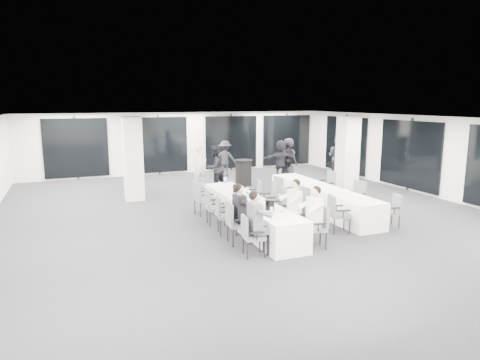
{
  "coord_description": "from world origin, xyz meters",
  "views": [
    {
      "loc": [
        -4.72,
        -11.31,
        3.32
      ],
      "look_at": [
        -0.3,
        -0.2,
        1.09
      ],
      "focal_mm": 32.0,
      "sensor_mm": 36.0,
      "label": 1
    }
  ],
  "objects_px": {
    "chair_side_right_near": "(392,208)",
    "standing_guest_c": "(225,156)",
    "cocktail_table": "(243,172)",
    "chair_main_left_mid": "(224,213)",
    "chair_main_left_near": "(250,233)",
    "chair_main_left_far": "(201,196)",
    "ice_bucket_far": "(236,188)",
    "chair_side_left_mid": "(308,200)",
    "standing_guest_a": "(200,164)",
    "chair_main_right_mid": "(283,206)",
    "standing_guest_g": "(131,163)",
    "chair_side_left_near": "(336,211)",
    "chair_side_right_mid": "(356,195)",
    "ice_bucket_near": "(270,205)",
    "chair_side_right_far": "(327,184)",
    "chair_side_left_far": "(282,189)",
    "chair_main_left_fourth": "(213,205)",
    "chair_main_right_fourth": "(270,198)",
    "chair_main_right_near": "(319,224)",
    "chair_main_right_far": "(255,193)",
    "standing_guest_f": "(281,157)",
    "standing_guest_h": "(338,154)",
    "chair_main_right_second": "(297,216)",
    "chair_main_left_second": "(235,221)",
    "standing_guest_e": "(289,155)",
    "banquet_table_side": "(321,199)",
    "standing_guest_b": "(215,165)",
    "banquet_table_main": "(249,213)"
  },
  "relations": [
    {
      "from": "chair_main_right_second",
      "to": "chair_side_right_mid",
      "type": "bearing_deg",
      "value": -65.01
    },
    {
      "from": "standing_guest_a",
      "to": "standing_guest_g",
      "type": "relative_size",
      "value": 0.9
    },
    {
      "from": "chair_main_right_second",
      "to": "chair_side_left_mid",
      "type": "bearing_deg",
      "value": -40.29
    },
    {
      "from": "chair_main_left_far",
      "to": "ice_bucket_far",
      "type": "bearing_deg",
      "value": 45.91
    },
    {
      "from": "standing_guest_b",
      "to": "standing_guest_c",
      "type": "bearing_deg",
      "value": -144.97
    },
    {
      "from": "chair_side_left_mid",
      "to": "chair_side_right_near",
      "type": "bearing_deg",
      "value": 41.17
    },
    {
      "from": "chair_side_right_near",
      "to": "standing_guest_g",
      "type": "bearing_deg",
      "value": 49.83
    },
    {
      "from": "chair_side_right_near",
      "to": "standing_guest_g",
      "type": "height_order",
      "value": "standing_guest_g"
    },
    {
      "from": "chair_main_left_fourth",
      "to": "chair_main_right_fourth",
      "type": "height_order",
      "value": "chair_main_right_fourth"
    },
    {
      "from": "chair_main_left_far",
      "to": "chair_side_left_far",
      "type": "distance_m",
      "value": 2.71
    },
    {
      "from": "ice_bucket_near",
      "to": "chair_side_right_far",
      "type": "bearing_deg",
      "value": 39.72
    },
    {
      "from": "chair_main_right_second",
      "to": "standing_guest_e",
      "type": "bearing_deg",
      "value": -26.6
    },
    {
      "from": "chair_main_right_fourth",
      "to": "ice_bucket_far",
      "type": "distance_m",
      "value": 0.99
    },
    {
      "from": "chair_side_left_near",
      "to": "chair_side_right_mid",
      "type": "relative_size",
      "value": 1.01
    },
    {
      "from": "cocktail_table",
      "to": "chair_main_left_mid",
      "type": "relative_size",
      "value": 1.05
    },
    {
      "from": "chair_main_right_second",
      "to": "standing_guest_g",
      "type": "distance_m",
      "value": 7.72
    },
    {
      "from": "chair_side_right_far",
      "to": "chair_main_left_fourth",
      "type": "bearing_deg",
      "value": 109.26
    },
    {
      "from": "chair_main_left_far",
      "to": "ice_bucket_near",
      "type": "height_order",
      "value": "ice_bucket_near"
    },
    {
      "from": "chair_main_right_near",
      "to": "chair_main_right_far",
      "type": "distance_m",
      "value": 3.6
    },
    {
      "from": "chair_main_left_near",
      "to": "standing_guest_f",
      "type": "relative_size",
      "value": 0.48
    },
    {
      "from": "chair_main_right_mid",
      "to": "chair_main_left_second",
      "type": "bearing_deg",
      "value": 108.97
    },
    {
      "from": "chair_main_right_mid",
      "to": "standing_guest_g",
      "type": "relative_size",
      "value": 0.48
    },
    {
      "from": "banquet_table_side",
      "to": "chair_main_right_second",
      "type": "bearing_deg",
      "value": -135.11
    },
    {
      "from": "chair_main_right_mid",
      "to": "chair_side_left_near",
      "type": "distance_m",
      "value": 1.39
    },
    {
      "from": "banquet_table_side",
      "to": "chair_main_left_fourth",
      "type": "bearing_deg",
      "value": -177.0
    },
    {
      "from": "ice_bucket_far",
      "to": "standing_guest_e",
      "type": "bearing_deg",
      "value": 49.99
    },
    {
      "from": "chair_main_left_far",
      "to": "chair_main_right_far",
      "type": "height_order",
      "value": "chair_main_left_far"
    },
    {
      "from": "banquet_table_main",
      "to": "chair_side_left_mid",
      "type": "xyz_separation_m",
      "value": [
        1.87,
        0.1,
        0.16
      ]
    },
    {
      "from": "standing_guest_b",
      "to": "chair_side_right_near",
      "type": "bearing_deg",
      "value": 86.37
    },
    {
      "from": "chair_main_left_second",
      "to": "banquet_table_main",
      "type": "bearing_deg",
      "value": 147.0
    },
    {
      "from": "chair_side_left_mid",
      "to": "chair_side_left_far",
      "type": "distance_m",
      "value": 1.64
    },
    {
      "from": "chair_main_left_mid",
      "to": "chair_main_right_second",
      "type": "bearing_deg",
      "value": 75.87
    },
    {
      "from": "chair_side_right_near",
      "to": "chair_main_left_mid",
      "type": "bearing_deg",
      "value": 87.95
    },
    {
      "from": "chair_main_left_second",
      "to": "chair_main_right_second",
      "type": "distance_m",
      "value": 1.66
    },
    {
      "from": "ice_bucket_far",
      "to": "banquet_table_side",
      "type": "bearing_deg",
      "value": -4.94
    },
    {
      "from": "chair_main_left_near",
      "to": "chair_main_left_far",
      "type": "bearing_deg",
      "value": -171.69
    },
    {
      "from": "chair_main_left_far",
      "to": "chair_side_right_mid",
      "type": "bearing_deg",
      "value": 64.48
    },
    {
      "from": "standing_guest_e",
      "to": "chair_main_right_mid",
      "type": "bearing_deg",
      "value": 131.6
    },
    {
      "from": "chair_main_right_second",
      "to": "chair_main_left_near",
      "type": "bearing_deg",
      "value": 118.42
    },
    {
      "from": "chair_side_left_mid",
      "to": "ice_bucket_far",
      "type": "distance_m",
      "value": 2.08
    },
    {
      "from": "chair_main_left_mid",
      "to": "standing_guest_g",
      "type": "height_order",
      "value": "standing_guest_g"
    },
    {
      "from": "banquet_table_side",
      "to": "chair_main_right_mid",
      "type": "bearing_deg",
      "value": -149.92
    },
    {
      "from": "chair_main_right_near",
      "to": "chair_side_left_mid",
      "type": "bearing_deg",
      "value": -11.19
    },
    {
      "from": "chair_side_right_near",
      "to": "standing_guest_c",
      "type": "xyz_separation_m",
      "value": [
        -1.49,
        8.97,
        0.39
      ]
    },
    {
      "from": "chair_main_left_fourth",
      "to": "standing_guest_c",
      "type": "height_order",
      "value": "standing_guest_c"
    },
    {
      "from": "chair_main_right_mid",
      "to": "standing_guest_h",
      "type": "xyz_separation_m",
      "value": [
        5.49,
        5.56,
        0.49
      ]
    },
    {
      "from": "cocktail_table",
      "to": "chair_side_left_far",
      "type": "height_order",
      "value": "cocktail_table"
    },
    {
      "from": "chair_main_right_far",
      "to": "standing_guest_f",
      "type": "distance_m",
      "value": 5.61
    },
    {
      "from": "chair_side_left_mid",
      "to": "standing_guest_a",
      "type": "bearing_deg",
      "value": -169.83
    },
    {
      "from": "chair_main_left_mid",
      "to": "chair_main_left_second",
      "type": "bearing_deg",
      "value": 10.8
    }
  ]
}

